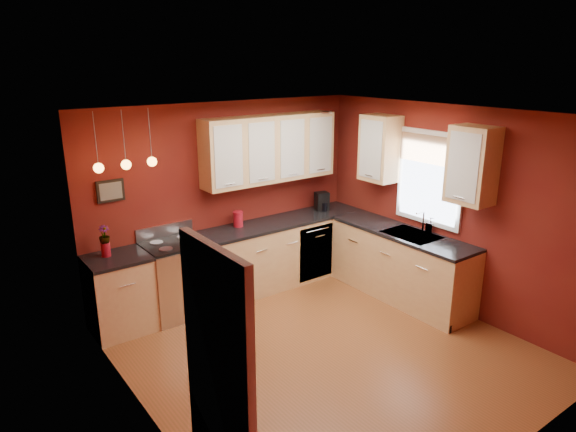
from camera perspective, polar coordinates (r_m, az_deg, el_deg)
floor at (r=5.94m, az=4.15°, el=-14.67°), size 4.20×4.20×0.00m
ceiling at (r=5.08m, az=4.78°, el=11.13°), size 4.00×4.20×0.02m
wall_back at (r=7.02m, az=-6.82°, el=1.91°), size 4.00×0.02×2.60m
wall_front at (r=4.16m, az=24.02°, el=-10.50°), size 4.00×0.02×2.60m
wall_left at (r=4.42m, az=-15.80°, el=-7.95°), size 0.02×4.20×2.60m
wall_right at (r=6.79m, az=17.33°, el=0.74°), size 0.02×4.20×2.60m
base_cabinets_back_left at (r=6.43m, az=-18.15°, el=-8.39°), size 0.70×0.60×0.90m
base_cabinets_back_right at (r=7.42m, az=-0.52°, el=-4.04°), size 2.54×0.60×0.90m
base_cabinets_right at (r=7.11m, az=12.36°, el=-5.42°), size 0.60×2.10×0.90m
counter_back_left at (r=6.25m, az=-18.54°, el=-4.48°), size 0.70×0.62×0.04m
counter_back_right at (r=7.26m, az=-0.53°, el=-0.57°), size 2.54×0.62×0.04m
counter_right at (r=6.94m, az=12.61°, el=-1.83°), size 0.62×2.10×0.04m
gas_range at (r=6.65m, az=-12.20°, el=-6.74°), size 0.76×0.64×1.11m
dishwasher_front at (r=7.41m, az=3.12°, el=-4.07°), size 0.60×0.02×0.80m
sink at (r=6.86m, az=13.56°, el=-2.19°), size 0.50×0.70×0.33m
window at (r=6.86m, az=15.48°, el=4.39°), size 0.06×1.02×1.22m
door_left_wall at (r=3.61m, az=-7.63°, el=-18.61°), size 0.12×0.82×2.05m
upper_cabinets_back at (r=7.04m, az=-2.02°, el=7.50°), size 2.00×0.35×0.90m
upper_cabinets_right at (r=6.71m, az=14.69°, el=6.46°), size 0.35×1.95×0.90m
wall_picture at (r=6.32m, az=-19.12°, el=2.66°), size 0.32×0.03×0.26m
pendant_lights at (r=5.97m, az=-17.55°, el=5.53°), size 0.71×0.11×0.66m
red_canister at (r=6.97m, az=-5.57°, el=-0.33°), size 0.14×0.14×0.21m
red_vase at (r=6.27m, az=-19.59°, el=-3.52°), size 0.10×0.10×0.17m
flowers at (r=6.21m, az=-19.74°, el=-2.02°), size 0.14×0.14×0.22m
coffee_maker at (r=7.70m, az=3.81°, el=1.56°), size 0.23×0.22×0.27m
soap_pump at (r=6.95m, az=15.54°, el=-0.97°), size 0.11×0.12×0.21m
dish_towel at (r=6.40m, az=-9.94°, el=-7.17°), size 0.25×0.02×0.34m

